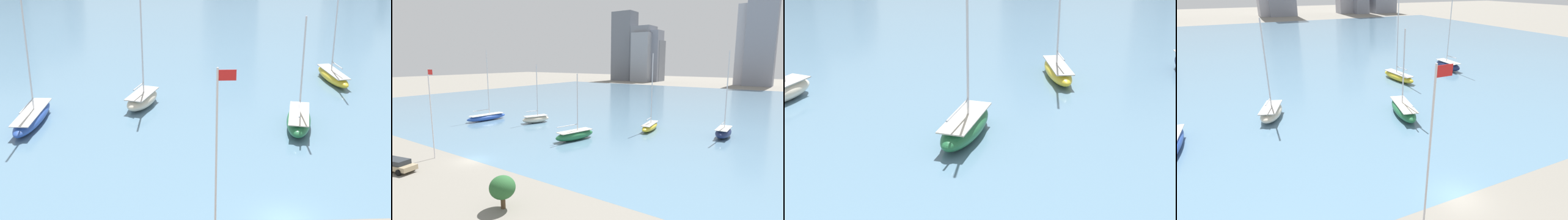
% 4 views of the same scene
% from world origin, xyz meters
% --- Properties ---
extents(ground_plane, '(500.00, 500.00, 0.00)m').
position_xyz_m(ground_plane, '(0.00, 0.00, 0.00)').
color(ground_plane, gray).
extents(harbor_water, '(180.00, 140.00, 0.00)m').
position_xyz_m(harbor_water, '(0.00, 70.00, 0.00)').
color(harbor_water, slate).
rests_on(harbor_water, ground_plane).
extents(flag_pole, '(1.24, 0.14, 12.81)m').
position_xyz_m(flag_pole, '(-5.40, -2.55, 6.90)').
color(flag_pole, silver).
rests_on(flag_pole, ground_plane).
extents(sailboat_navy, '(2.64, 6.93, 15.64)m').
position_xyz_m(sailboat_navy, '(25.84, 34.18, 1.03)').
color(sailboat_navy, '#19234C').
rests_on(sailboat_navy, harbor_water).
extents(sailboat_green, '(4.31, 8.50, 11.65)m').
position_xyz_m(sailboat_green, '(4.76, 17.20, 0.92)').
color(sailboat_green, '#236B3D').
rests_on(sailboat_green, harbor_water).
extents(sailboat_yellow, '(3.21, 8.49, 15.26)m').
position_xyz_m(sailboat_yellow, '(12.49, 31.88, 0.88)').
color(sailboat_yellow, yellow).
rests_on(sailboat_yellow, harbor_water).
extents(sailboat_cream, '(4.63, 6.83, 13.06)m').
position_xyz_m(sailboat_cream, '(-11.77, 24.17, 0.92)').
color(sailboat_cream, beige).
rests_on(sailboat_cream, harbor_water).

